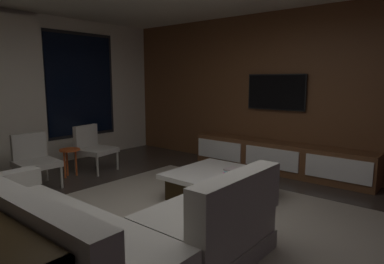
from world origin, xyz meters
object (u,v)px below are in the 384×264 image
book_stack_on_coffee_table (234,171)px  accent_chair_by_curtain (34,158)px  mounted_tv (276,92)px  coffee_table (219,185)px  sectional_couch (94,235)px  media_console (280,158)px  accent_chair_near_window (93,146)px  side_stool (70,154)px

book_stack_on_coffee_table → accent_chair_by_curtain: 2.91m
accent_chair_by_curtain → mounted_tv: bearing=-35.4°
coffee_table → mounted_tv: 2.20m
coffee_table → book_stack_on_coffee_table: book_stack_on_coffee_table is taller
sectional_couch → accent_chair_by_curtain: (0.72, 2.54, 0.14)m
media_console → mounted_tv: mounted_tv is taller
book_stack_on_coffee_table → accent_chair_near_window: accent_chair_near_window is taller
side_stool → sectional_couch: bearing=-116.9°
accent_chair_by_curtain → mounted_tv: mounted_tv is taller
media_console → accent_chair_near_window: bearing=126.6°
side_stool → media_console: size_ratio=0.15×
coffee_table → accent_chair_by_curtain: 2.72m
accent_chair_near_window → media_console: (1.90, -2.56, -0.18)m
side_stool → mounted_tv: bearing=-42.2°
side_stool → coffee_table: bearing=-74.2°
coffee_table → accent_chair_by_curtain: bearing=118.6°
book_stack_on_coffee_table → accent_chair_by_curtain: bearing=117.6°
sectional_couch → accent_chair_by_curtain: sectional_couch is taller
side_stool → media_console: bearing=-46.6°
sectional_couch → accent_chair_near_window: (1.79, 2.66, 0.14)m
media_console → mounted_tv: 1.13m
accent_chair_by_curtain → accent_chair_near_window: bearing=6.6°
sectional_couch → accent_chair_by_curtain: 2.64m
media_console → mounted_tv: bearing=47.5°
coffee_table → accent_chair_near_window: (-0.22, 2.50, 0.25)m
mounted_tv → media_console: bearing=-132.5°
sectional_couch → mounted_tv: bearing=4.4°
mounted_tv → side_stool: bearing=137.8°
sectional_couch → media_console: bearing=1.5°
sectional_couch → accent_chair_near_window: 3.21m
accent_chair_near_window → media_console: bearing=-53.4°
coffee_table → book_stack_on_coffee_table: bearing=-75.0°
sectional_couch → coffee_table: sectional_couch is taller
coffee_table → accent_chair_by_curtain: (-1.30, 2.38, 0.25)m
coffee_table → media_console: (1.68, -0.06, 0.06)m
sectional_couch → side_stool: size_ratio=5.43×
accent_chair_near_window → coffee_table: bearing=-84.9°
mounted_tv → accent_chair_near_window: bearing=131.4°
book_stack_on_coffee_table → mounted_tv: (1.81, 0.34, 0.95)m
side_stool → accent_chair_by_curtain: bearing=-173.4°
sectional_couch → media_console: 3.69m
side_stool → media_console: media_console is taller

